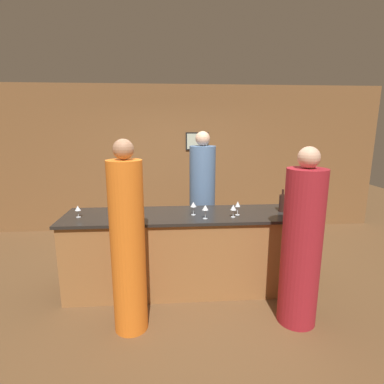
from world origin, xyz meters
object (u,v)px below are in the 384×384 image
bartender (202,204)px  guest_0 (128,246)px  guest_1 (302,246)px  wine_bottle_0 (282,203)px

bartender → guest_0: bearing=59.3°
bartender → guest_1: 1.73m
bartender → guest_1: size_ratio=1.06×
bartender → wine_bottle_0: bearing=142.1°
guest_1 → bartender: bearing=119.5°
bartender → guest_1: (0.85, -1.50, -0.06)m
guest_0 → guest_1: size_ratio=1.04×
guest_0 → bartender: bearing=59.3°
bartender → guest_0: (-0.88, -1.49, -0.01)m
guest_0 → wine_bottle_0: (1.81, 0.77, 0.20)m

